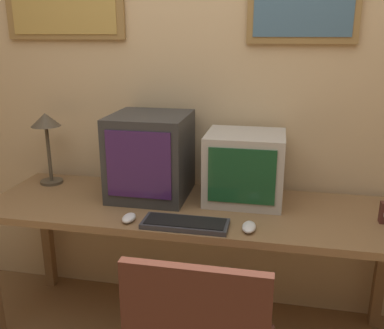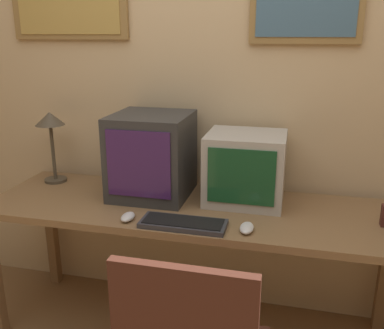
{
  "view_description": "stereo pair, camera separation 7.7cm",
  "coord_description": "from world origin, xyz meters",
  "px_view_note": "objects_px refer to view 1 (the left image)",
  "views": [
    {
      "loc": [
        0.4,
        -0.94,
        1.6
      ],
      "look_at": [
        0.0,
        1.03,
        0.98
      ],
      "focal_mm": 40.0,
      "sensor_mm": 36.0,
      "label": 1
    },
    {
      "loc": [
        0.48,
        -0.92,
        1.6
      ],
      "look_at": [
        0.0,
        1.03,
        0.98
      ],
      "focal_mm": 40.0,
      "sensor_mm": 36.0,
      "label": 2
    }
  ],
  "objects_px": {
    "monitor_left": "(151,156)",
    "monitor_right": "(245,167)",
    "keyboard_main": "(185,223)",
    "desk_lamp": "(46,129)",
    "mouse_near_keyboard": "(249,227)",
    "mouse_far_corner": "(129,218)"
  },
  "relations": [
    {
      "from": "monitor_right",
      "to": "mouse_far_corner",
      "type": "bearing_deg",
      "value": -142.78
    },
    {
      "from": "keyboard_main",
      "to": "desk_lamp",
      "type": "distance_m",
      "value": 1.03
    },
    {
      "from": "monitor_right",
      "to": "desk_lamp",
      "type": "distance_m",
      "value": 1.13
    },
    {
      "from": "monitor_right",
      "to": "keyboard_main",
      "type": "bearing_deg",
      "value": -121.44
    },
    {
      "from": "keyboard_main",
      "to": "mouse_far_corner",
      "type": "xyz_separation_m",
      "value": [
        -0.27,
        -0.0,
        0.0
      ]
    },
    {
      "from": "monitor_left",
      "to": "keyboard_main",
      "type": "bearing_deg",
      "value": -52.99
    },
    {
      "from": "monitor_left",
      "to": "mouse_far_corner",
      "type": "height_order",
      "value": "monitor_left"
    },
    {
      "from": "monitor_right",
      "to": "desk_lamp",
      "type": "bearing_deg",
      "value": 178.08
    },
    {
      "from": "mouse_near_keyboard",
      "to": "mouse_far_corner",
      "type": "bearing_deg",
      "value": -178.43
    },
    {
      "from": "desk_lamp",
      "to": "mouse_far_corner",
      "type": "bearing_deg",
      "value": -33.69
    },
    {
      "from": "monitor_right",
      "to": "mouse_far_corner",
      "type": "relative_size",
      "value": 3.91
    },
    {
      "from": "monitor_right",
      "to": "mouse_far_corner",
      "type": "height_order",
      "value": "monitor_right"
    },
    {
      "from": "mouse_near_keyboard",
      "to": "desk_lamp",
      "type": "distance_m",
      "value": 1.28
    },
    {
      "from": "mouse_far_corner",
      "to": "monitor_left",
      "type": "bearing_deg",
      "value": 89.33
    },
    {
      "from": "mouse_near_keyboard",
      "to": "mouse_far_corner",
      "type": "relative_size",
      "value": 1.13
    },
    {
      "from": "monitor_left",
      "to": "monitor_right",
      "type": "relative_size",
      "value": 1.12
    },
    {
      "from": "monitor_left",
      "to": "keyboard_main",
      "type": "height_order",
      "value": "monitor_left"
    },
    {
      "from": "keyboard_main",
      "to": "desk_lamp",
      "type": "height_order",
      "value": "desk_lamp"
    },
    {
      "from": "monitor_right",
      "to": "desk_lamp",
      "type": "height_order",
      "value": "desk_lamp"
    },
    {
      "from": "mouse_near_keyboard",
      "to": "desk_lamp",
      "type": "height_order",
      "value": "desk_lamp"
    },
    {
      "from": "monitor_right",
      "to": "mouse_far_corner",
      "type": "distance_m",
      "value": 0.65
    },
    {
      "from": "keyboard_main",
      "to": "mouse_near_keyboard",
      "type": "height_order",
      "value": "mouse_near_keyboard"
    }
  ]
}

